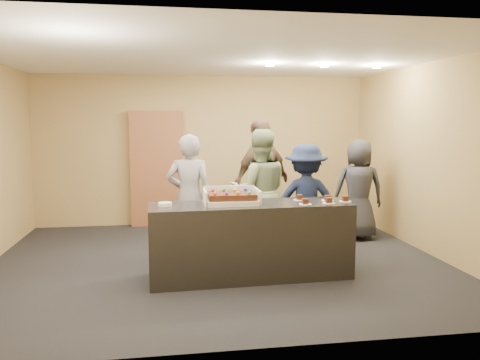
# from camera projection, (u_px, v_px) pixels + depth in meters

# --- Properties ---
(room) EXTENTS (6.04, 6.00, 2.70)m
(room) POSITION_uv_depth(u_px,v_px,m) (218.00, 162.00, 6.14)
(room) COLOR black
(room) RESTS_ON ground
(serving_counter) EXTENTS (2.43, 0.79, 0.90)m
(serving_counter) POSITION_uv_depth(u_px,v_px,m) (250.00, 240.00, 5.62)
(serving_counter) COLOR black
(serving_counter) RESTS_ON floor
(storage_cabinet) EXTENTS (0.94, 0.15, 2.07)m
(storage_cabinet) POSITION_uv_depth(u_px,v_px,m) (157.00, 169.00, 8.41)
(storage_cabinet) COLOR brown
(storage_cabinet) RESTS_ON floor
(cake_box) EXTENTS (0.65, 0.45, 0.19)m
(cake_box) POSITION_uv_depth(u_px,v_px,m) (231.00, 200.00, 5.55)
(cake_box) COLOR white
(cake_box) RESTS_ON serving_counter
(sheet_cake) EXTENTS (0.55, 0.38, 0.11)m
(sheet_cake) POSITION_uv_depth(u_px,v_px,m) (232.00, 196.00, 5.52)
(sheet_cake) COLOR #38180C
(sheet_cake) RESTS_ON cake_box
(plate_stack) EXTENTS (0.16, 0.16, 0.04)m
(plate_stack) POSITION_uv_depth(u_px,v_px,m) (165.00, 204.00, 5.41)
(plate_stack) COLOR white
(plate_stack) RESTS_ON serving_counter
(slice_a) EXTENTS (0.15, 0.15, 0.07)m
(slice_a) POSITION_uv_depth(u_px,v_px,m) (305.00, 203.00, 5.50)
(slice_a) COLOR white
(slice_a) RESTS_ON serving_counter
(slice_b) EXTENTS (0.15, 0.15, 0.07)m
(slice_b) POSITION_uv_depth(u_px,v_px,m) (300.00, 198.00, 5.80)
(slice_b) COLOR white
(slice_b) RESTS_ON serving_counter
(slice_c) EXTENTS (0.15, 0.15, 0.07)m
(slice_c) POSITION_uv_depth(u_px,v_px,m) (329.00, 201.00, 5.57)
(slice_c) COLOR white
(slice_c) RESTS_ON serving_counter
(slice_d) EXTENTS (0.15, 0.15, 0.07)m
(slice_d) POSITION_uv_depth(u_px,v_px,m) (328.00, 199.00, 5.76)
(slice_d) COLOR white
(slice_d) RESTS_ON serving_counter
(slice_e) EXTENTS (0.15, 0.15, 0.07)m
(slice_e) POSITION_uv_depth(u_px,v_px,m) (345.00, 200.00, 5.69)
(slice_e) COLOR white
(slice_e) RESTS_ON serving_counter
(person_server_grey) EXTENTS (0.67, 0.49, 1.71)m
(person_server_grey) POSITION_uv_depth(u_px,v_px,m) (189.00, 197.00, 6.34)
(person_server_grey) COLOR gray
(person_server_grey) RESTS_ON floor
(person_sage_man) EXTENTS (0.88, 0.70, 1.77)m
(person_sage_man) POSITION_uv_depth(u_px,v_px,m) (259.00, 192.00, 6.63)
(person_sage_man) COLOR gray
(person_sage_man) RESTS_ON floor
(person_navy_man) EXTENTS (1.10, 0.74, 1.57)m
(person_navy_man) POSITION_uv_depth(u_px,v_px,m) (306.00, 201.00, 6.47)
(person_navy_man) COLOR #161F3D
(person_navy_man) RESTS_ON floor
(person_brown_extra) EXTENTS (1.19, 1.03, 1.92)m
(person_brown_extra) POSITION_uv_depth(u_px,v_px,m) (262.00, 182.00, 7.14)
(person_brown_extra) COLOR brown
(person_brown_extra) RESTS_ON floor
(person_dark_suit) EXTENTS (0.86, 0.63, 1.61)m
(person_dark_suit) POSITION_uv_depth(u_px,v_px,m) (358.00, 189.00, 7.45)
(person_dark_suit) COLOR #2B2B30
(person_dark_suit) RESTS_ON floor
(ceiling_spotlights) EXTENTS (1.72, 0.12, 0.03)m
(ceiling_spotlights) POSITION_uv_depth(u_px,v_px,m) (324.00, 66.00, 6.71)
(ceiling_spotlights) COLOR #FFEAC6
(ceiling_spotlights) RESTS_ON ceiling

